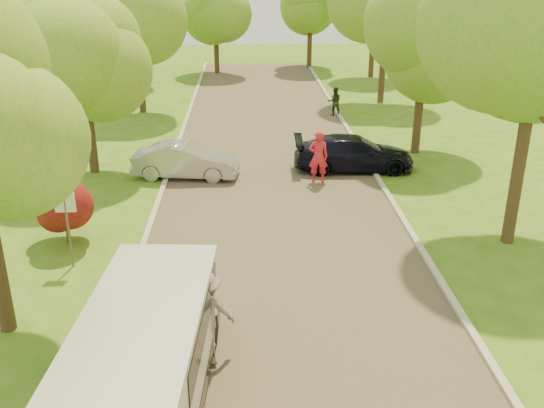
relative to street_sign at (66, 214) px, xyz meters
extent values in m
plane|color=#3A6718|center=(5.80, -4.00, -1.56)|extent=(100.00, 100.00, 0.00)
cube|color=#4C4438|center=(5.80, 4.00, -1.56)|extent=(8.00, 60.00, 0.01)
cube|color=#B2AD9E|center=(1.75, 4.00, -1.50)|extent=(0.18, 60.00, 0.12)
cube|color=#B2AD9E|center=(9.85, 4.00, -1.50)|extent=(0.18, 60.00, 0.12)
cylinder|color=#59595E|center=(0.00, 0.00, -0.56)|extent=(0.06, 0.06, 2.00)
cube|color=white|center=(0.00, 0.00, 0.34)|extent=(0.55, 0.04, 0.55)
cylinder|color=#382619|center=(-0.50, 1.50, -1.21)|extent=(0.12, 0.12, 0.70)
sphere|color=#590F0F|center=(-0.50, 1.50, -0.46)|extent=(1.70, 1.70, 1.70)
cylinder|color=#382619|center=(-1.20, 8.00, 0.01)|extent=(0.36, 0.36, 3.15)
sphere|color=#4F8F27|center=(-1.20, 8.00, 2.85)|extent=(4.20, 4.20, 4.20)
sphere|color=#4F8F27|center=(-0.57, 8.00, 3.48)|extent=(3.15, 3.15, 3.15)
cylinder|color=#382619|center=(-0.80, 18.00, 0.35)|extent=(0.36, 0.36, 3.83)
sphere|color=#4F8F27|center=(-0.80, 18.00, 3.70)|extent=(4.80, 4.80, 4.80)
cylinder|color=#382619|center=(12.60, 1.00, 0.35)|extent=(0.36, 0.36, 3.83)
sphere|color=#4F8F27|center=(12.60, 1.00, 3.76)|extent=(5.00, 5.00, 5.00)
cylinder|color=#382619|center=(12.20, 10.00, 0.12)|extent=(0.36, 0.36, 3.38)
sphere|color=#4F8F27|center=(12.20, 10.00, 3.13)|extent=(4.40, 4.40, 4.40)
sphere|color=#4F8F27|center=(12.86, 10.00, 3.79)|extent=(3.30, 3.30, 3.30)
cylinder|color=#382619|center=(12.80, 20.00, 0.46)|extent=(0.36, 0.36, 4.05)
sphere|color=#4F8F27|center=(12.80, 20.00, 4.05)|extent=(5.20, 5.20, 5.20)
cylinder|color=#382619|center=(-3.20, 26.00, 0.24)|extent=(0.36, 0.36, 3.60)
sphere|color=#4F8F27|center=(-3.20, 26.00, 3.54)|extent=(5.00, 5.00, 5.00)
cylinder|color=#382619|center=(13.80, 28.00, 0.35)|extent=(0.36, 0.36, 3.83)
cylinder|color=#382619|center=(2.80, 30.00, 0.12)|extent=(0.36, 0.36, 3.38)
sphere|color=#4F8F27|center=(2.80, 30.00, 3.25)|extent=(4.80, 4.80, 4.80)
cylinder|color=#382619|center=(9.80, 32.00, 0.24)|extent=(0.36, 0.36, 3.60)
cube|color=silver|center=(2.90, -5.65, -0.44)|extent=(2.49, 5.51, 1.85)
cube|color=black|center=(2.90, -5.65, -1.23)|extent=(2.52, 5.63, 0.34)
cube|color=black|center=(2.92, -5.37, 0.01)|extent=(2.42, 3.95, 0.62)
cylinder|color=black|center=(2.07, -3.79, -1.19)|extent=(0.32, 0.76, 0.74)
cylinder|color=black|center=(3.97, -3.92, -1.19)|extent=(0.32, 0.76, 0.74)
imported|color=#9D9DA2|center=(2.50, 7.21, -0.90)|extent=(4.18, 1.90, 1.33)
imported|color=black|center=(9.10, 7.81, -0.88)|extent=(4.80, 2.09, 1.38)
cube|color=black|center=(3.92, -4.22, -1.45)|extent=(0.45, 0.99, 0.02)
cylinder|color=#BFCC4C|center=(3.94, -3.87, -1.52)|extent=(0.05, 0.08, 0.07)
cylinder|color=#BFCC4C|center=(3.77, -3.91, -1.52)|extent=(0.05, 0.08, 0.07)
cylinder|color=#BFCC4C|center=(4.07, -4.54, -1.52)|extent=(0.05, 0.08, 0.07)
cylinder|color=#BFCC4C|center=(3.90, -4.58, -1.52)|extent=(0.05, 0.08, 0.07)
imported|color=slate|center=(3.92, -4.22, -0.51)|extent=(1.32, 0.91, 1.87)
imported|color=red|center=(7.51, 6.41, -0.56)|extent=(0.75, 0.51, 2.00)
imported|color=#292F1C|center=(9.60, 16.78, -0.81)|extent=(0.74, 0.58, 1.52)
camera|label=1|loc=(4.82, -15.06, 6.35)|focal=40.00mm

